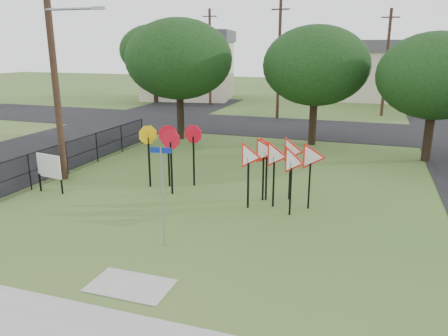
# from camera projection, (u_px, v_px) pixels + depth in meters

# --- Properties ---
(ground) EXTENTS (140.00, 140.00, 0.00)m
(ground) POSITION_uv_depth(u_px,v_px,m) (173.00, 245.00, 12.79)
(ground) COLOR #3A5921
(sidewalk) EXTENTS (30.00, 1.60, 0.02)m
(sidewalk) POSITION_uv_depth(u_px,v_px,m) (85.00, 330.00, 8.96)
(sidewalk) COLOR gray
(sidewalk) RESTS_ON ground
(street_left) EXTENTS (8.00, 50.00, 0.02)m
(street_left) POSITION_uv_depth(u_px,v_px,m) (60.00, 145.00, 25.62)
(street_left) COLOR black
(street_left) RESTS_ON ground
(street_far) EXTENTS (60.00, 8.00, 0.02)m
(street_far) POSITION_uv_depth(u_px,v_px,m) (293.00, 128.00, 31.03)
(street_far) COLOR black
(street_far) RESTS_ON ground
(curb_pad) EXTENTS (2.00, 1.20, 0.02)m
(curb_pad) POSITION_uv_depth(u_px,v_px,m) (130.00, 286.00, 10.60)
(curb_pad) COLOR gray
(curb_pad) RESTS_ON ground
(street_name_sign) EXTENTS (0.60, 0.10, 2.94)m
(street_name_sign) POSITION_uv_depth(u_px,v_px,m) (162.00, 191.00, 12.32)
(street_name_sign) COLOR #909398
(street_name_sign) RESTS_ON ground
(stop_sign_cluster) EXTENTS (2.34, 1.33, 2.58)m
(stop_sign_cluster) POSITION_uv_depth(u_px,v_px,m) (170.00, 143.00, 17.42)
(stop_sign_cluster) COLOR black
(stop_sign_cluster) RESTS_ON ground
(yield_sign_cluster) EXTENTS (3.13, 2.04, 2.46)m
(yield_sign_cluster) POSITION_uv_depth(u_px,v_px,m) (278.00, 157.00, 15.52)
(yield_sign_cluster) COLOR black
(yield_sign_cluster) RESTS_ON ground
(info_board) EXTENTS (1.24, 0.23, 1.56)m
(info_board) POSITION_uv_depth(u_px,v_px,m) (49.00, 167.00, 17.09)
(info_board) COLOR black
(info_board) RESTS_ON ground
(utility_pole_main) EXTENTS (3.55, 0.33, 10.00)m
(utility_pole_main) POSITION_uv_depth(u_px,v_px,m) (54.00, 56.00, 17.72)
(utility_pole_main) COLOR #3E291C
(utility_pole_main) RESTS_ON ground
(far_pole_a) EXTENTS (1.40, 0.24, 9.00)m
(far_pole_a) POSITION_uv_depth(u_px,v_px,m) (279.00, 59.00, 34.05)
(far_pole_a) COLOR #3E291C
(far_pole_a) RESTS_ON ground
(far_pole_b) EXTENTS (1.40, 0.24, 8.50)m
(far_pole_b) POSITION_uv_depth(u_px,v_px,m) (386.00, 62.00, 35.30)
(far_pole_b) COLOR #3E291C
(far_pole_b) RESTS_ON ground
(far_pole_c) EXTENTS (1.40, 0.24, 9.00)m
(far_pole_c) POSITION_uv_depth(u_px,v_px,m) (210.00, 57.00, 42.00)
(far_pole_c) COLOR #3E291C
(far_pole_c) RESTS_ON ground
(fence_run) EXTENTS (0.05, 11.55, 1.50)m
(fence_run) POSITION_uv_depth(u_px,v_px,m) (82.00, 152.00, 20.63)
(fence_run) COLOR black
(fence_run) RESTS_ON ground
(house_left) EXTENTS (10.58, 8.88, 7.20)m
(house_left) POSITION_uv_depth(u_px,v_px,m) (188.00, 65.00, 47.14)
(house_left) COLOR beige
(house_left) RESTS_ON ground
(house_mid) EXTENTS (8.40, 8.40, 6.20)m
(house_mid) POSITION_uv_depth(u_px,v_px,m) (364.00, 70.00, 47.18)
(house_mid) COLOR beige
(house_mid) RESTS_ON ground
(tree_near_left) EXTENTS (6.40, 6.40, 7.27)m
(tree_near_left) POSITION_uv_depth(u_px,v_px,m) (179.00, 59.00, 26.10)
(tree_near_left) COLOR black
(tree_near_left) RESTS_ON ground
(tree_near_mid) EXTENTS (6.00, 6.00, 6.80)m
(tree_near_mid) POSITION_uv_depth(u_px,v_px,m) (316.00, 66.00, 24.63)
(tree_near_mid) COLOR black
(tree_near_mid) RESTS_ON ground
(tree_near_right) EXTENTS (5.60, 5.60, 6.33)m
(tree_near_right) POSITION_uv_depth(u_px,v_px,m) (436.00, 76.00, 21.03)
(tree_near_right) COLOR black
(tree_near_right) RESTS_ON ground
(tree_far_left) EXTENTS (6.80, 6.80, 7.73)m
(tree_far_left) POSITION_uv_depth(u_px,v_px,m) (154.00, 51.00, 43.70)
(tree_far_left) COLOR black
(tree_far_left) RESTS_ON ground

